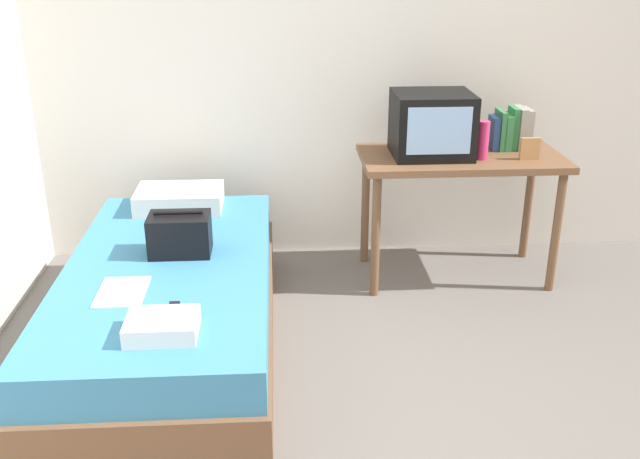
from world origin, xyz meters
name	(u,v)px	position (x,y,z in m)	size (l,w,h in m)	color
ground_plane	(399,435)	(0.00, 0.00, 0.00)	(8.00, 8.00, 0.00)	slate
wall_back	(353,49)	(0.00, 2.00, 1.30)	(5.20, 0.10, 2.60)	silver
bed	(171,307)	(-1.02, 0.75, 0.23)	(1.00, 2.00, 0.47)	brown
desk	(460,171)	(0.59, 1.51, 0.67)	(1.16, 0.60, 0.76)	brown
tv	(432,124)	(0.40, 1.51, 0.94)	(0.44, 0.39, 0.36)	black
water_bottle	(483,140)	(0.68, 1.42, 0.87)	(0.06, 0.06, 0.22)	#E53372
book_row	(511,130)	(0.90, 1.63, 0.88)	(0.23, 0.17, 0.25)	#2D5699
picture_frame	(530,149)	(0.94, 1.39, 0.83)	(0.11, 0.02, 0.13)	#B27F4C
pillow	(179,199)	(-1.05, 1.53, 0.52)	(0.49, 0.34, 0.11)	silver
handbag	(180,234)	(-0.97, 0.88, 0.57)	(0.30, 0.20, 0.22)	black
magazine	(122,292)	(-1.18, 0.46, 0.47)	(0.21, 0.29, 0.01)	white
remote_dark	(173,312)	(-0.93, 0.24, 0.48)	(0.04, 0.16, 0.02)	black
folded_towel	(162,326)	(-0.94, 0.08, 0.51)	(0.28, 0.22, 0.08)	white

